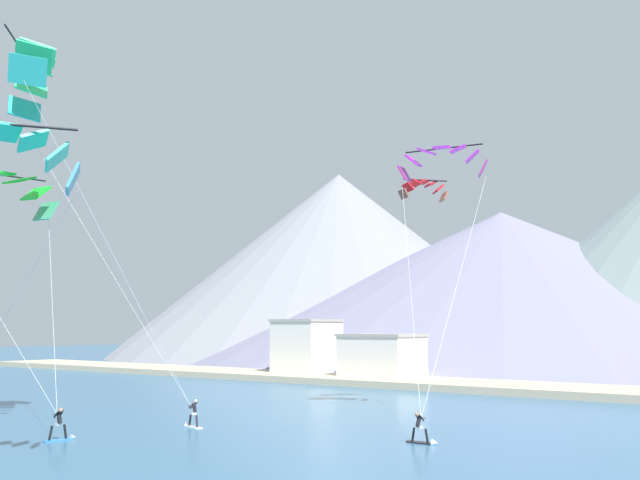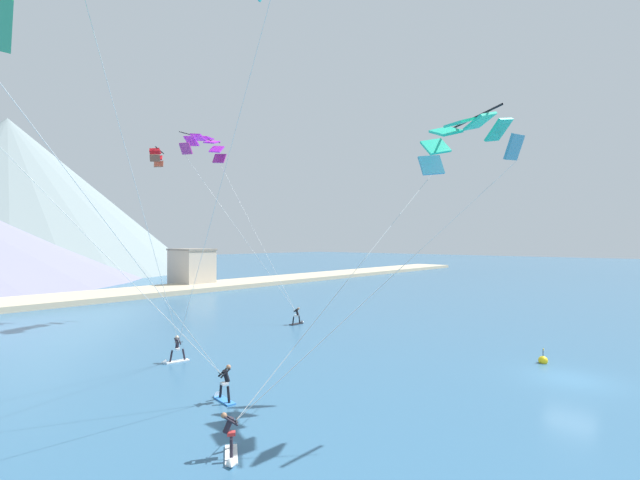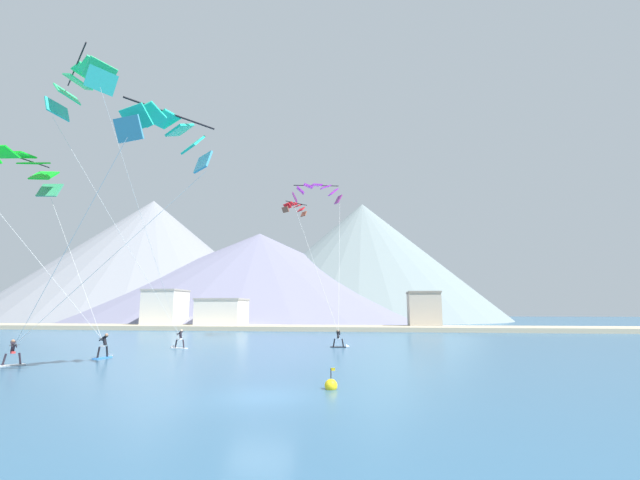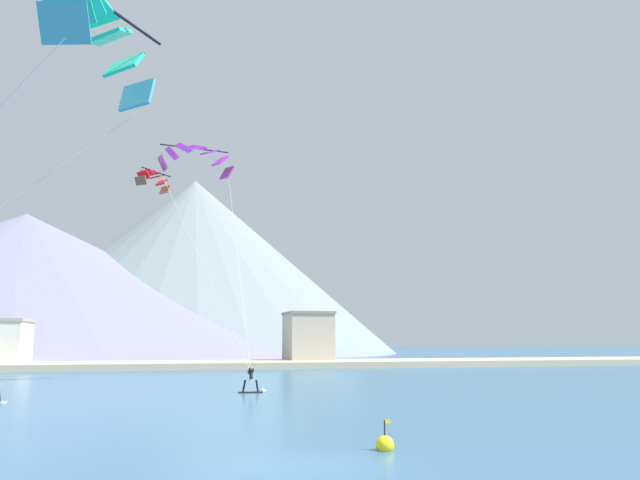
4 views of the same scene
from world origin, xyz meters
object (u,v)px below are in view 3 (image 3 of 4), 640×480
object	(u,v)px
parafoil_kite_near_trail	(166,133)
kitesurfer_near_lead	(341,342)
parafoil_kite_near_lead	(317,192)
kitesurfer_mid_center	(105,350)
kitesurfer_far_left	(178,343)
kitesurfer_near_trail	(8,358)
parafoil_kite_far_left	(83,84)
parafoil_kite_distant_high_outer	(295,207)
parafoil_kite_mid_center	(17,166)
race_marker_buoy	(331,385)

from	to	relation	value
parafoil_kite_near_trail	kitesurfer_near_lead	bearing A→B (deg)	68.19
parafoil_kite_near_lead	parafoil_kite_near_trail	xyz separation A→B (m)	(-4.05, -28.90, -4.63)
parafoil_kite_near_lead	kitesurfer_mid_center	bearing A→B (deg)	-120.96
kitesurfer_near_lead	kitesurfer_far_left	bearing A→B (deg)	-168.21
kitesurfer_near_trail	kitesurfer_mid_center	bearing A→B (deg)	57.18
kitesurfer_far_left	parafoil_kite_far_left	xyz separation A→B (m)	(-4.62, -8.67, 20.04)
kitesurfer_mid_center	parafoil_kite_distant_high_outer	world-z (taller)	parafoil_kite_distant_high_outer
parafoil_kite_near_lead	parafoil_kite_mid_center	distance (m)	29.41
kitesurfer_near_trail	kitesurfer_mid_center	xyz separation A→B (m)	(3.13, 4.86, 0.10)
parafoil_kite_near_lead	parafoil_kite_near_trail	bearing A→B (deg)	-97.98
parafoil_kite_near_trail	parafoil_kite_far_left	world-z (taller)	parafoil_kite_far_left
kitesurfer_near_trail	parafoil_kite_distant_high_outer	bearing A→B (deg)	67.42
kitesurfer_mid_center	parafoil_kite_far_left	bearing A→B (deg)	-160.96
kitesurfer_far_left	parafoil_kite_near_trail	xyz separation A→B (m)	(6.48, -16.15, 12.23)
kitesurfer_far_left	kitesurfer_mid_center	bearing A→B (deg)	-102.57
parafoil_kite_near_trail	parafoil_kite_distant_high_outer	xyz separation A→B (m)	(0.63, 32.37, 3.65)
parafoil_kite_near_lead	parafoil_kite_mid_center	xyz separation A→B (m)	(-21.82, -19.56, -2.46)
kitesurfer_far_left	parafoil_kite_mid_center	size ratio (longest dim) A/B	0.12
kitesurfer_far_left	parafoil_kite_mid_center	distance (m)	19.53
parafoil_kite_near_lead	parafoil_kite_distant_high_outer	world-z (taller)	parafoil_kite_near_lead
kitesurfer_far_left	parafoil_kite_distant_high_outer	world-z (taller)	parafoil_kite_distant_high_outer
kitesurfer_near_trail	kitesurfer_near_lead	bearing A→B (deg)	39.22
kitesurfer_mid_center	parafoil_kite_near_lead	xyz separation A→B (m)	(12.24, 20.41, 16.80)
kitesurfer_near_lead	parafoil_kite_near_lead	distance (m)	19.84
kitesurfer_mid_center	kitesurfer_far_left	bearing A→B (deg)	77.43
parafoil_kite_distant_high_outer	race_marker_buoy	size ratio (longest dim) A/B	3.59
parafoil_kite_near_trail	race_marker_buoy	bearing A→B (deg)	-8.12
kitesurfer_near_trail	parafoil_kite_distant_high_outer	distance (m)	34.97
parafoil_kite_distant_high_outer	race_marker_buoy	bearing A→B (deg)	-76.04
parafoil_kite_mid_center	parafoil_kite_far_left	size ratio (longest dim) A/B	0.71
parafoil_kite_mid_center	race_marker_buoy	size ratio (longest dim) A/B	14.39
kitesurfer_near_lead	kitesurfer_near_trail	distance (m)	24.49
kitesurfer_far_left	parafoil_kite_far_left	bearing A→B (deg)	-118.02
kitesurfer_mid_center	parafoil_kite_near_trail	xyz separation A→B (m)	(8.19, -8.48, 12.17)
kitesurfer_mid_center	parafoil_kite_mid_center	bearing A→B (deg)	174.91
kitesurfer_near_lead	parafoil_kite_mid_center	distance (m)	30.81
parafoil_kite_near_trail	parafoil_kite_near_lead	bearing A→B (deg)	82.02
kitesurfer_near_trail	parafoil_kite_near_trail	size ratio (longest dim) A/B	0.13
parafoil_kite_near_lead	race_marker_buoy	bearing A→B (deg)	-80.70
kitesurfer_mid_center	parafoil_kite_distant_high_outer	size ratio (longest dim) A/B	0.49
kitesurfer_mid_center	race_marker_buoy	xyz separation A→B (m)	(17.19, -9.77, -0.40)
kitesurfer_mid_center	parafoil_kite_far_left	distance (m)	20.22
parafoil_kite_far_left	parafoil_kite_near_lead	bearing A→B (deg)	54.73
parafoil_kite_mid_center	parafoil_kite_distant_high_outer	world-z (taller)	parafoil_kite_distant_high_outer
parafoil_kite_distant_high_outer	parafoil_kite_near_trail	bearing A→B (deg)	-91.11
kitesurfer_near_lead	parafoil_kite_far_left	bearing A→B (deg)	-148.19
parafoil_kite_near_lead	race_marker_buoy	distance (m)	35.09
parafoil_kite_near_lead	parafoil_kite_near_trail	size ratio (longest dim) A/B	1.32
kitesurfer_near_trail	parafoil_kite_near_lead	xyz separation A→B (m)	(15.38, 25.27, 16.90)
kitesurfer_near_lead	parafoil_kite_near_lead	bearing A→B (deg)	110.15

